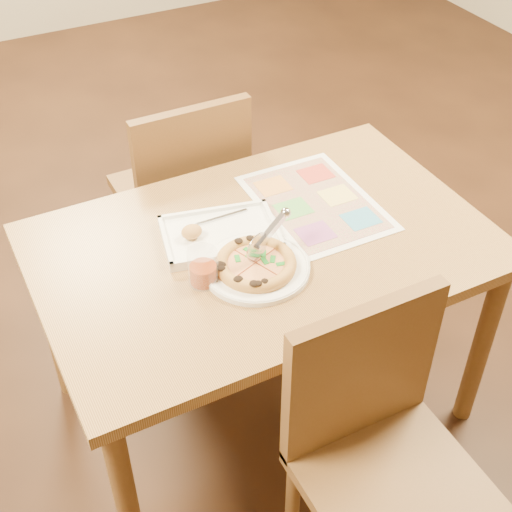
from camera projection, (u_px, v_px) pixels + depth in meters
name	position (u px, v px, depth m)	size (l,w,h in m)	color
room	(266.00, 30.00, 1.64)	(7.00, 7.00, 7.00)	black
dining_table	(264.00, 264.00, 2.10)	(1.30, 0.85, 0.72)	olive
chair_near	(378.00, 429.00, 1.74)	(0.42, 0.42, 0.47)	brown
chair_far	(186.00, 181.00, 2.55)	(0.42, 0.42, 0.47)	brown
plate	(256.00, 268.00, 1.95)	(0.30, 0.30, 0.02)	white
pizza	(256.00, 264.00, 1.93)	(0.22, 0.22, 0.03)	gold
pizza_cutter	(267.00, 236.00, 1.93)	(0.16, 0.08, 0.10)	silver
appetizer_tray	(218.00, 235.00, 2.05)	(0.37, 0.29, 0.06)	white
glass_tumbler	(203.00, 269.00, 1.89)	(0.08, 0.08, 0.10)	maroon
menu	(316.00, 202.00, 2.19)	(0.33, 0.47, 0.01)	white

